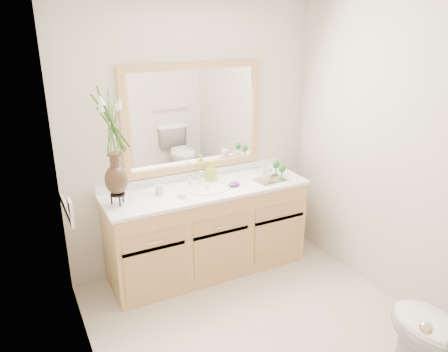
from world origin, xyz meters
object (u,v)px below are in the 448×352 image
tumbler (159,190)px  soap_bottle (211,172)px  tray (270,179)px  flower_vase (112,132)px  toilet (442,340)px

tumbler → soap_bottle: 0.55m
tumbler → tray: (1.02, -0.14, -0.04)m
flower_vase → tray: flower_vase is taller
toilet → tray: tray is taller
soap_bottle → tray: bearing=-35.3°
flower_vase → soap_bottle: size_ratio=5.46×
flower_vase → tumbler: (0.36, 0.05, -0.56)m
flower_vase → tumbler: flower_vase is taller
soap_bottle → tumbler: bearing=-177.7°
toilet → tray: bearing=-86.8°
toilet → flower_vase: flower_vase is taller
toilet → soap_bottle: bearing=-74.2°
flower_vase → toilet: bearing=-52.4°
tumbler → flower_vase: bearing=-172.7°
soap_bottle → toilet: bearing=-82.9°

